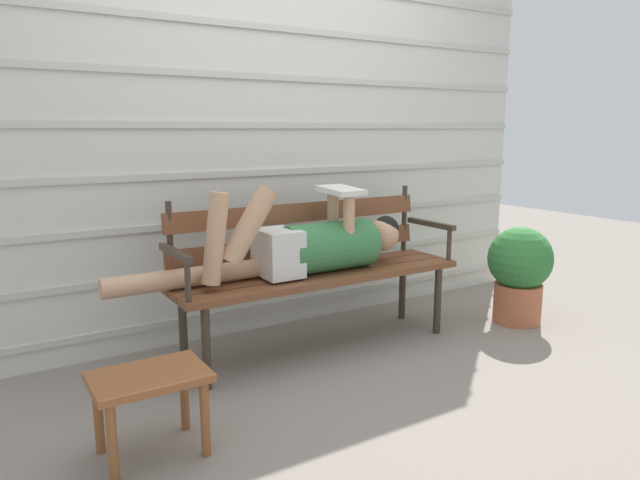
{
  "coord_description": "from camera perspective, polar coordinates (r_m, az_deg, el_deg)",
  "views": [
    {
      "loc": [
        -1.66,
        -2.56,
        1.23
      ],
      "look_at": [
        0.0,
        0.1,
        0.63
      ],
      "focal_mm": 32.49,
      "sensor_mm": 36.0,
      "label": 1
    }
  ],
  "objects": [
    {
      "name": "footstool",
      "position": [
        2.34,
        -16.42,
        -13.89
      ],
      "size": [
        0.42,
        0.29,
        0.33
      ],
      "color": "brown",
      "rests_on": "ground"
    },
    {
      "name": "potted_plant",
      "position": [
        3.91,
        19.05,
        -2.81
      ],
      "size": [
        0.41,
        0.41,
        0.62
      ],
      "color": "#AD5B3D",
      "rests_on": "ground"
    },
    {
      "name": "park_bench",
      "position": [
        3.27,
        -0.61,
        -2.13
      ],
      "size": [
        1.68,
        0.44,
        0.87
      ],
      "color": "brown",
      "rests_on": "ground"
    },
    {
      "name": "house_siding",
      "position": [
        3.59,
        -4.45,
        8.97
      ],
      "size": [
        4.02,
        0.08,
        2.23
      ],
      "color": "beige",
      "rests_on": "ground"
    },
    {
      "name": "ground_plane",
      "position": [
        3.29,
        0.96,
        -11.13
      ],
      "size": [
        12.0,
        12.0,
        0.0
      ],
      "primitive_type": "plane",
      "color": "gray"
    },
    {
      "name": "reclining_person",
      "position": [
        3.15,
        -1.2,
        -0.5
      ],
      "size": [
        1.69,
        0.27,
        0.51
      ],
      "color": "#33703D"
    }
  ]
}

